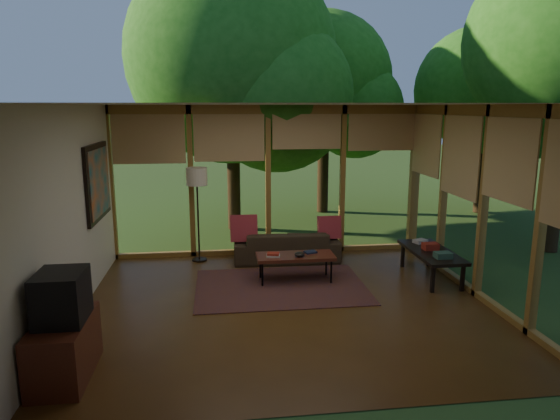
{
  "coord_description": "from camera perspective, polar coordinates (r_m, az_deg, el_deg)",
  "views": [
    {
      "loc": [
        -0.9,
        -6.38,
        2.67
      ],
      "look_at": [
        -0.01,
        0.7,
        1.19
      ],
      "focal_mm": 32.0,
      "sensor_mm": 36.0,
      "label": 1
    }
  ],
  "objects": [
    {
      "name": "floor",
      "position": [
        6.98,
        0.83,
        -10.77
      ],
      "size": [
        5.5,
        5.5,
        0.0
      ],
      "primitive_type": "plane",
      "color": "#573516",
      "rests_on": "ground"
    },
    {
      "name": "ceiling",
      "position": [
        6.44,
        0.9,
        12.0
      ],
      "size": [
        5.5,
        5.5,
        0.0
      ],
      "primitive_type": "plane",
      "rotation": [
        3.14,
        0.0,
        0.0
      ],
      "color": "silver",
      "rests_on": "ground"
    },
    {
      "name": "wall_left",
      "position": [
        6.77,
        -22.85,
        -0.44
      ],
      "size": [
        0.04,
        5.0,
        2.7
      ],
      "primitive_type": "cube",
      "color": "beige",
      "rests_on": "ground"
    },
    {
      "name": "wall_front",
      "position": [
        4.2,
        5.66,
        -6.66
      ],
      "size": [
        5.5,
        0.04,
        2.7
      ],
      "primitive_type": "cube",
      "color": "beige",
      "rests_on": "ground"
    },
    {
      "name": "window_wall_back",
      "position": [
        9.02,
        -1.36,
        3.33
      ],
      "size": [
        5.5,
        0.12,
        2.7
      ],
      "primitive_type": "cube",
      "color": "olive",
      "rests_on": "ground"
    },
    {
      "name": "window_wall_right",
      "position": [
        7.47,
        22.24,
        0.68
      ],
      "size": [
        0.12,
        5.0,
        2.7
      ],
      "primitive_type": "cube",
      "color": "olive",
      "rests_on": "ground"
    },
    {
      "name": "exterior_lawn",
      "position": [
        17.13,
        24.27,
        1.7
      ],
      "size": [
        40.0,
        40.0,
        0.0
      ],
      "primitive_type": "plane",
      "color": "#304E1D",
      "rests_on": "ground"
    },
    {
      "name": "tree_nw",
      "position": [
        10.98,
        -5.58,
        16.89
      ],
      "size": [
        4.42,
        4.42,
        5.88
      ],
      "color": "#312112",
      "rests_on": "ground"
    },
    {
      "name": "tree_ne",
      "position": [
        12.82,
        5.04,
        14.49
      ],
      "size": [
        3.35,
        3.35,
        4.98
      ],
      "color": "#312112",
      "rests_on": "ground"
    },
    {
      "name": "tree_far",
      "position": [
        13.47,
        21.72,
        12.52
      ],
      "size": [
        3.1,
        3.1,
        4.6
      ],
      "color": "#312112",
      "rests_on": "ground"
    },
    {
      "name": "rug",
      "position": [
        7.61,
        0.09,
        -8.73
      ],
      "size": [
        2.54,
        1.8,
        0.01
      ],
      "primitive_type": "cube",
      "color": "brown",
      "rests_on": "floor"
    },
    {
      "name": "sofa",
      "position": [
        8.8,
        0.75,
        -4.1
      ],
      "size": [
        1.86,
        0.79,
        0.54
      ],
      "primitive_type": "imported",
      "rotation": [
        0.0,
        0.0,
        3.1
      ],
      "color": "#362A1B",
      "rests_on": "floor"
    },
    {
      "name": "pillow_left",
      "position": [
        8.59,
        -4.16,
        -2.15
      ],
      "size": [
        0.46,
        0.25,
        0.48
      ],
      "primitive_type": "cube",
      "rotation": [
        -0.21,
        0.0,
        0.0
      ],
      "color": "maroon",
      "rests_on": "sofa"
    },
    {
      "name": "pillow_right",
      "position": [
        8.8,
        5.65,
        -2.04
      ],
      "size": [
        0.4,
        0.21,
        0.42
      ],
      "primitive_type": "cube",
      "rotation": [
        -0.21,
        0.0,
        0.0
      ],
      "color": "maroon",
      "rests_on": "sofa"
    },
    {
      "name": "ct_book_lower",
      "position": [
        7.63,
        -0.78,
        -5.25
      ],
      "size": [
        0.22,
        0.17,
        0.03
      ],
      "primitive_type": "cube",
      "rotation": [
        0.0,
        0.0,
        -0.11
      ],
      "color": "#B4ABA3",
      "rests_on": "coffee_table"
    },
    {
      "name": "ct_book_upper",
      "position": [
        7.62,
        -0.78,
        -5.03
      ],
      "size": [
        0.2,
        0.17,
        0.03
      ],
      "primitive_type": "cube",
      "rotation": [
        0.0,
        0.0,
        -0.21
      ],
      "color": "maroon",
      "rests_on": "coffee_table"
    },
    {
      "name": "ct_book_side",
      "position": [
        7.84,
        3.49,
        -4.81
      ],
      "size": [
        0.22,
        0.19,
        0.03
      ],
      "primitive_type": "cube",
      "rotation": [
        0.0,
        0.0,
        0.31
      ],
      "color": "#161E32",
      "rests_on": "coffee_table"
    },
    {
      "name": "ct_bowl",
      "position": [
        7.63,
        2.26,
        -5.09
      ],
      "size": [
        0.16,
        0.16,
        0.07
      ],
      "primitive_type": "ellipsoid",
      "color": "black",
      "rests_on": "coffee_table"
    },
    {
      "name": "media_cabinet",
      "position": [
        5.6,
        -23.44,
        -14.35
      ],
      "size": [
        0.5,
        1.0,
        0.6
      ],
      "primitive_type": "cube",
      "color": "#572417",
      "rests_on": "floor"
    },
    {
      "name": "television",
      "position": [
        5.38,
        -23.71,
        -9.07
      ],
      "size": [
        0.45,
        0.55,
        0.5
      ],
      "primitive_type": "cube",
      "color": "black",
      "rests_on": "media_cabinet"
    },
    {
      "name": "console_book_a",
      "position": [
        7.84,
        18.13,
        -4.93
      ],
      "size": [
        0.24,
        0.18,
        0.09
      ],
      "primitive_type": "cube",
      "rotation": [
        0.0,
        0.0,
        0.0
      ],
      "color": "#315544",
      "rests_on": "side_console"
    },
    {
      "name": "console_book_b",
      "position": [
        8.23,
        16.81,
        -4.0
      ],
      "size": [
        0.24,
        0.18,
        0.11
      ],
      "primitive_type": "cube",
      "rotation": [
        0.0,
        0.0,
        0.04
      ],
      "color": "maroon",
      "rests_on": "side_console"
    },
    {
      "name": "console_book_c",
      "position": [
        8.59,
        15.73,
        -3.45
      ],
      "size": [
        0.25,
        0.22,
        0.06
      ],
      "primitive_type": "cube",
      "rotation": [
        0.0,
        0.0,
        0.38
      ],
      "color": "#B4ABA3",
      "rests_on": "side_console"
    },
    {
      "name": "floor_lamp",
      "position": [
        8.66,
        -9.48,
        3.19
      ],
      "size": [
        0.36,
        0.36,
        1.65
      ],
      "color": "black",
      "rests_on": "floor"
    },
    {
      "name": "coffee_table",
      "position": [
        7.74,
        1.77,
        -5.39
      ],
      "size": [
        1.2,
        0.5,
        0.43
      ],
      "color": "#572417",
      "rests_on": "floor"
    },
    {
      "name": "side_console",
      "position": [
        8.22,
        16.91,
        -4.75
      ],
      "size": [
        0.6,
        1.4,
        0.46
      ],
      "color": "black",
      "rests_on": "floor"
    },
    {
      "name": "wall_painting",
      "position": [
        8.07,
        -20.1,
        3.04
      ],
      "size": [
        0.06,
        1.35,
        1.15
      ],
      "color": "black",
      "rests_on": "wall_left"
    }
  ]
}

